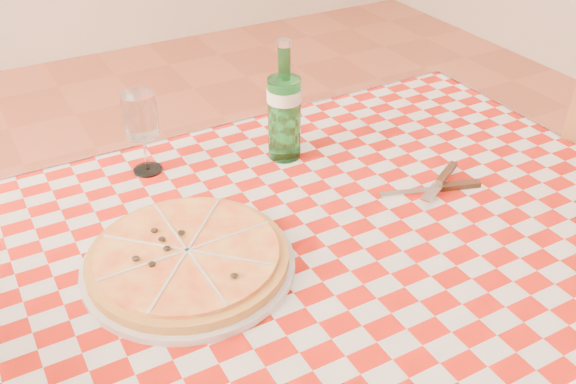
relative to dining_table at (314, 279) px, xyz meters
name	(u,v)px	position (x,y,z in m)	size (l,w,h in m)	color
dining_table	(314,279)	(0.00, 0.00, 0.00)	(1.20, 0.80, 0.75)	brown
tablecloth	(315,237)	(0.00, 0.00, 0.09)	(1.30, 0.90, 0.01)	#9D1309
pizza_plate	(188,257)	(-0.22, 0.03, 0.12)	(0.34, 0.34, 0.04)	gold
water_bottle	(284,101)	(0.08, 0.26, 0.22)	(0.07, 0.07, 0.25)	#1A6A2B
wine_glass	(143,134)	(-0.18, 0.34, 0.18)	(0.07, 0.07, 0.17)	white
cutlery	(438,185)	(0.28, 0.01, 0.11)	(0.21, 0.17, 0.02)	silver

